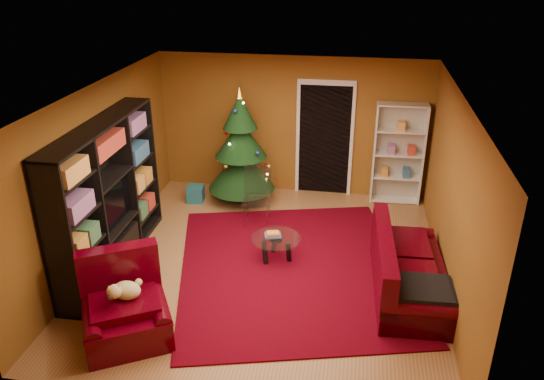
% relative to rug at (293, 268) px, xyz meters
% --- Properties ---
extents(floor, '(5.00, 5.50, 0.05)m').
position_rel_rug_xyz_m(floor, '(-0.39, 0.06, -0.04)').
color(floor, brown).
rests_on(floor, ground).
extents(ceiling, '(5.00, 5.50, 0.05)m').
position_rel_rug_xyz_m(ceiling, '(-0.39, 0.06, 2.61)').
color(ceiling, silver).
rests_on(ceiling, wall_back).
extents(wall_back, '(5.00, 0.05, 2.60)m').
position_rel_rug_xyz_m(wall_back, '(-0.39, 2.83, 1.29)').
color(wall_back, brown).
rests_on(wall_back, ground).
extents(wall_left, '(0.05, 5.50, 2.60)m').
position_rel_rug_xyz_m(wall_left, '(-2.91, 0.06, 1.29)').
color(wall_left, brown).
rests_on(wall_left, ground).
extents(wall_right, '(0.05, 5.50, 2.60)m').
position_rel_rug_xyz_m(wall_right, '(2.14, 0.06, 1.29)').
color(wall_right, brown).
rests_on(wall_right, ground).
extents(doorway, '(1.06, 0.60, 2.16)m').
position_rel_rug_xyz_m(doorway, '(0.21, 2.79, 1.04)').
color(doorway, black).
rests_on(doorway, floor).
extents(rug, '(4.11, 4.50, 0.02)m').
position_rel_rug_xyz_m(rug, '(0.00, 0.00, 0.00)').
color(rug, '#52010F').
rests_on(rug, floor).
extents(media_unit, '(0.46, 2.82, 2.16)m').
position_rel_rug_xyz_m(media_unit, '(-2.66, -0.22, 1.07)').
color(media_unit, black).
rests_on(media_unit, floor).
extents(christmas_tree, '(1.62, 1.62, 2.17)m').
position_rel_rug_xyz_m(christmas_tree, '(-1.24, 2.16, 1.04)').
color(christmas_tree, black).
rests_on(christmas_tree, floor).
extents(gift_box_teal, '(0.33, 0.33, 0.30)m').
position_rel_rug_xyz_m(gift_box_teal, '(-2.09, 2.00, 0.14)').
color(gift_box_teal, '#195A70').
rests_on(gift_box_teal, floor).
extents(gift_box_green, '(0.33, 0.33, 0.26)m').
position_rel_rug_xyz_m(gift_box_green, '(-1.12, 2.23, 0.12)').
color(gift_box_green, '#2A783F').
rests_on(gift_box_green, floor).
extents(gift_box_red, '(0.24, 0.24, 0.20)m').
position_rel_rug_xyz_m(gift_box_red, '(-0.91, 2.62, 0.09)').
color(gift_box_red, maroon).
rests_on(gift_box_red, floor).
extents(white_bookshelf, '(0.89, 0.34, 1.91)m').
position_rel_rug_xyz_m(white_bookshelf, '(1.56, 2.63, 0.92)').
color(white_bookshelf, white).
rests_on(white_bookshelf, floor).
extents(armchair, '(1.46, 1.46, 0.84)m').
position_rel_rug_xyz_m(armchair, '(-1.79, -1.80, 0.41)').
color(armchair, '#36010B').
rests_on(armchair, rug).
extents(dog, '(0.50, 0.46, 0.27)m').
position_rel_rug_xyz_m(dog, '(-1.77, -1.73, 0.61)').
color(dog, beige).
rests_on(dog, armchair).
extents(sofa, '(1.00, 2.07, 0.87)m').
position_rel_rug_xyz_m(sofa, '(1.63, -0.30, 0.43)').
color(sofa, '#36010B').
rests_on(sofa, rug).
extents(coffee_table, '(0.91, 0.91, 0.47)m').
position_rel_rug_xyz_m(coffee_table, '(-0.29, 0.22, 0.19)').
color(coffee_table, gray).
rests_on(coffee_table, rug).
extents(acrylic_chair, '(0.51, 0.55, 0.90)m').
position_rel_rug_xyz_m(acrylic_chair, '(-0.79, 1.30, 0.44)').
color(acrylic_chair, '#66605B').
rests_on(acrylic_chair, rug).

